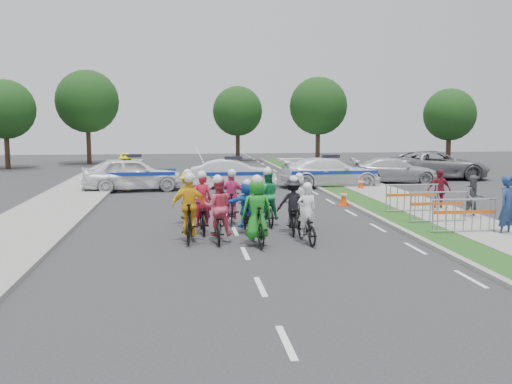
{
  "coord_description": "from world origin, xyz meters",
  "views": [
    {
      "loc": [
        -1.52,
        -14.35,
        3.42
      ],
      "look_at": [
        0.78,
        3.96,
        1.1
      ],
      "focal_mm": 40.0,
      "sensor_mm": 36.0,
      "label": 1
    }
  ],
  "objects": [
    {
      "name": "marshal_hiviz",
      "position": [
        -4.38,
        13.93,
        0.93
      ],
      "size": [
        1.38,
        1.14,
        1.86
      ],
      "primitive_type": "imported",
      "rotation": [
        0.0,
        0.0,
        2.69
      ],
      "color": "#EDEA0C",
      "rests_on": "ground"
    },
    {
      "name": "sidewalk_left",
      "position": [
        -6.5,
        5.0,
        0.07
      ],
      "size": [
        3.0,
        60.0,
        0.13
      ],
      "primitive_type": "cube",
      "color": "gray",
      "rests_on": "ground"
    },
    {
      "name": "rider_2",
      "position": [
        -0.61,
        1.58,
        0.71
      ],
      "size": [
        0.82,
        1.9,
        1.92
      ],
      "rotation": [
        0.0,
        0.0,
        3.11
      ],
      "color": "black",
      "rests_on": "ground"
    },
    {
      "name": "rider_7",
      "position": [
        2.17,
        3.84,
        0.68
      ],
      "size": [
        0.79,
        1.7,
        1.74
      ],
      "rotation": [
        0.0,
        0.0,
        3.0
      ],
      "color": "black",
      "rests_on": "ground"
    },
    {
      "name": "curb_right",
      "position": [
        5.1,
        5.0,
        0.06
      ],
      "size": [
        0.2,
        60.0,
        0.12
      ],
      "primitive_type": "cube",
      "color": "gray",
      "rests_on": "ground"
    },
    {
      "name": "rider_0",
      "position": [
        1.85,
        1.1,
        0.57
      ],
      "size": [
        0.71,
        1.73,
        1.73
      ],
      "rotation": [
        0.0,
        0.0,
        3.21
      ],
      "color": "black",
      "rests_on": "ground"
    },
    {
      "name": "tree_2",
      "position": [
        18.0,
        26.0,
        3.83
      ],
      "size": [
        3.85,
        3.85,
        5.77
      ],
      "color": "#382619",
      "rests_on": "ground"
    },
    {
      "name": "rider_10",
      "position": [
        -1.43,
        4.34,
        0.72
      ],
      "size": [
        1.1,
        1.89,
        1.85
      ],
      "rotation": [
        0.0,
        0.0,
        2.99
      ],
      "color": "black",
      "rests_on": "ground"
    },
    {
      "name": "tree_3",
      "position": [
        -9.0,
        32.0,
        4.89
      ],
      "size": [
        4.9,
        4.9,
        7.35
      ],
      "color": "#382619",
      "rests_on": "ground"
    },
    {
      "name": "rider_8",
      "position": [
        1.15,
        4.02,
        0.71
      ],
      "size": [
        0.82,
        1.9,
        1.91
      ],
      "rotation": [
        0.0,
        0.0,
        3.19
      ],
      "color": "black",
      "rests_on": "ground"
    },
    {
      "name": "police_car_1",
      "position": [
        0.95,
        14.63,
        0.72
      ],
      "size": [
        4.41,
        1.68,
        1.44
      ],
      "primitive_type": "imported",
      "rotation": [
        0.0,
        0.0,
        1.53
      ],
      "color": "white",
      "rests_on": "ground"
    },
    {
      "name": "rider_1",
      "position": [
        0.42,
        0.93,
        0.76
      ],
      "size": [
        0.87,
        1.91,
        1.96
      ],
      "rotation": [
        0.0,
        0.0,
        3.23
      ],
      "color": "black",
      "rests_on": "ground"
    },
    {
      "name": "grass_strip",
      "position": [
        5.8,
        5.0,
        0.06
      ],
      "size": [
        1.2,
        60.0,
        0.11
      ],
      "primitive_type": "cube",
      "color": "#1E4014",
      "rests_on": "ground"
    },
    {
      "name": "cone_1",
      "position": [
        7.02,
        12.48,
        0.34
      ],
      "size": [
        0.4,
        0.4,
        0.7
      ],
      "color": "#F24C0C",
      "rests_on": "ground"
    },
    {
      "name": "spectator_2",
      "position": [
        8.0,
        5.94,
        0.8
      ],
      "size": [
        0.96,
        0.45,
        1.6
      ],
      "primitive_type": "imported",
      "rotation": [
        0.0,
        0.0,
        0.06
      ],
      "color": "maroon",
      "rests_on": "ground"
    },
    {
      "name": "rider_4",
      "position": [
        1.73,
        2.49,
        0.69
      ],
      "size": [
        1.06,
        1.82,
        1.78
      ],
      "rotation": [
        0.0,
        0.0,
        2.98
      ],
      "color": "black",
      "rests_on": "ground"
    },
    {
      "name": "tree_4",
      "position": [
        3.0,
        34.0,
        4.19
      ],
      "size": [
        4.2,
        4.2,
        6.3
      ],
      "color": "#382619",
      "rests_on": "ground"
    },
    {
      "name": "spectator_0",
      "position": [
        7.89,
        1.14,
        0.92
      ],
      "size": [
        0.79,
        0.67,
        1.83
      ],
      "primitive_type": "imported",
      "rotation": [
        0.0,
        0.0,
        0.42
      ],
      "color": "navy",
      "rests_on": "ground"
    },
    {
      "name": "rider_9",
      "position": [
        0.01,
        4.25,
        0.71
      ],
      "size": [
        0.96,
        1.8,
        1.85
      ],
      "rotation": [
        0.0,
        0.0,
        3.05
      ],
      "color": "black",
      "rests_on": "ground"
    },
    {
      "name": "police_car_0",
      "position": [
        -4.04,
        13.87,
        0.82
      ],
      "size": [
        5.06,
        2.65,
        1.64
      ],
      "primitive_type": "imported",
      "rotation": [
        0.0,
        0.0,
        1.72
      ],
      "color": "white",
      "rests_on": "ground"
    },
    {
      "name": "rider_5",
      "position": [
        0.35,
        2.73,
        0.71
      ],
      "size": [
        1.33,
        1.59,
        1.66
      ],
      "rotation": [
        0.0,
        0.0,
        3.16
      ],
      "color": "black",
      "rests_on": "ground"
    },
    {
      "name": "barrier_0",
      "position": [
        6.7,
        1.46,
        0.56
      ],
      "size": [
        2.02,
        0.58,
        1.12
      ],
      "primitive_type": null,
      "rotation": [
        0.0,
        0.0,
        -0.04
      ],
      "color": "#A5A8AD",
      "rests_on": "ground"
    },
    {
      "name": "spectator_1",
      "position": [
        8.32,
        3.92,
        0.78
      ],
      "size": [
        0.79,
        0.64,
        1.56
      ],
      "primitive_type": "imported",
      "rotation": [
        0.0,
        0.0,
        -0.07
      ],
      "color": "#4F4F53",
      "rests_on": "ground"
    },
    {
      "name": "police_car_2",
      "position": [
        5.95,
        14.23,
        0.76
      ],
      "size": [
        5.22,
        2.14,
        1.51
      ],
      "primitive_type": "imported",
      "rotation": [
        0.0,
        0.0,
        1.57
      ],
      "color": "white",
      "rests_on": "ground"
    },
    {
      "name": "civilian_suv",
      "position": [
        13.14,
        17.39,
        0.83
      ],
      "size": [
        6.27,
        3.55,
        1.65
      ],
      "primitive_type": "imported",
      "rotation": [
        0.0,
        0.0,
        1.43
      ],
      "color": "slate",
      "rests_on": "ground"
    },
    {
      "name": "parked_bike",
      "position": [
        -5.43,
        12.98,
        0.41
      ],
      "size": [
        1.61,
        0.63,
        0.83
      ],
      "primitive_type": "imported",
      "rotation": [
        0.0,
        0.0,
        1.52
      ],
      "color": "black",
      "rests_on": "ground"
    },
    {
      "name": "barrier_1",
      "position": [
        6.7,
        3.2,
        0.56
      ],
      "size": [
        2.01,
        0.53,
        1.12
      ],
      "primitive_type": null,
      "rotation": [
        0.0,
        0.0,
        0.02
      ],
      "color": "#A5A8AD",
      "rests_on": "ground"
    },
    {
      "name": "ground",
      "position": [
        0.0,
        0.0,
        0.0
      ],
      "size": [
        90.0,
        90.0,
        0.0
      ],
      "primitive_type": "plane",
      "color": "#28282B",
      "rests_on": "ground"
    },
    {
      "name": "rider_3",
      "position": [
        -1.39,
        1.67,
        0.76
      ],
      "size": [
        1.03,
        1.92,
        1.98
      ],
      "rotation": [
        0.0,
        0.0,
        3.05
      ],
      "color": "black",
      "rests_on": "ground"
    },
    {
      "name": "sidewalk_right",
      "position": [
        7.6,
        5.0,
        0.07
      ],
      "size": [
        2.4,
        60.0,
        0.13
      ],
      "primitive_type": "cube",
      "color": "gray",
      "rests_on": "ground"
    },
    {
      "name": "civilian_sedan",
      "position": [
        9.97,
        15.73,
        0.69
      ],
      "size": [
        4.95,
        2.58,
        1.37
      ],
      "primitive_type": "imported",
      "rotation": [
        0.0,
        0.0,
        1.43
      ],
      "color": "#BABABF",
      "rests_on": "ground"
    },
    {
      "name": "barrier_2",
      "position": [
        6.7,
        5.41,
        0.56
      ],
      "size": [
        2.01,
        0.54,
        1.12
      ],
      "primitive_type": null,
      "rotation": [
        0.0,
        0.0,
        -0.02
      ],
      "color": "#A5A8AD",
      "rests_on": "ground"
    },
    {
      "name": "rider_6",
      "position": [
        -1.01,
        3.01,
        0.63
      ],
      "size": [
        0.71,
        1.89,
        1.91
      ],
      "rotation": [
        0.0,
        0.0,
        3.17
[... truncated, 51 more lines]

